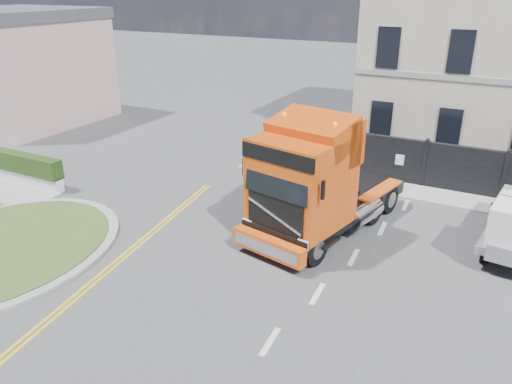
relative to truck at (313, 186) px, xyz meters
The scene contains 6 objects.
ground 3.62m from the truck, 118.47° to the right, with size 120.00×120.00×0.00m, color #424244.
seaside_bldg_pink 22.41m from the truck, 163.75° to the left, with size 8.00×8.00×6.00m, color #C09996.
hoarding_fence 8.10m from the truck, 51.03° to the left, with size 18.80×0.25×2.00m.
georgian_building 15.01m from the truck, 71.83° to the left, with size 12.30×10.30×12.80m.
pavement_far 7.24m from the truck, 49.90° to the left, with size 20.00×1.60×0.12m, color gray.
truck is the anchor object (origin of this frame).
Camera 1 is at (6.85, -11.51, 7.99)m, focal length 35.00 mm.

